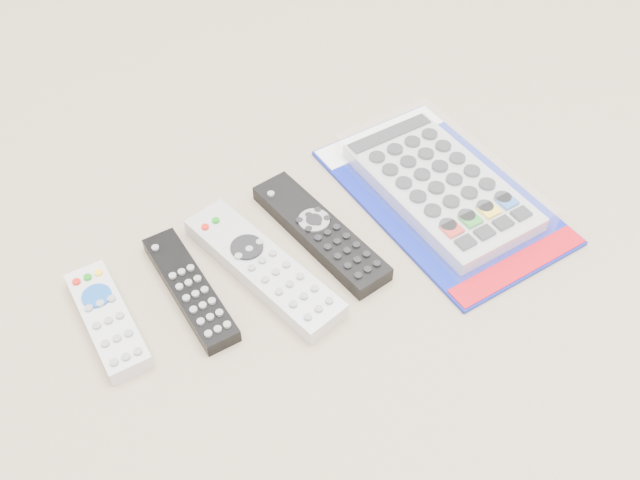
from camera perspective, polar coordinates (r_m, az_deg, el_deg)
remote_small_grey at (r=0.81m, az=-16.65°, el=-6.11°), size 0.06×0.16×0.02m
remote_slim_black at (r=0.82m, az=-10.36°, el=-3.86°), size 0.05×0.18×0.02m
remote_silver_dvd at (r=0.82m, az=-4.56°, el=-2.20°), size 0.09×0.23×0.03m
remote_large_black at (r=0.86m, az=0.02°, el=0.64°), size 0.06×0.21×0.02m
jumbo_remote_packaged at (r=0.92m, az=9.64°, el=4.38°), size 0.21×0.33×0.04m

